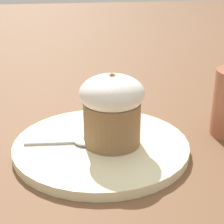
% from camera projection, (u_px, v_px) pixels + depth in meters
% --- Properties ---
extents(ground_plane, '(4.00, 4.00, 0.00)m').
position_uv_depth(ground_plane, '(101.00, 150.00, 0.57)').
color(ground_plane, brown).
extents(dessert_plate, '(0.27, 0.27, 0.01)m').
position_uv_depth(dessert_plate, '(101.00, 146.00, 0.57)').
color(dessert_plate, beige).
rests_on(dessert_plate, ground_plane).
extents(carrot_cake, '(0.09, 0.09, 0.11)m').
position_uv_depth(carrot_cake, '(112.00, 108.00, 0.54)').
color(carrot_cake, olive).
rests_on(carrot_cake, dessert_plate).
extents(spoon, '(0.04, 0.12, 0.01)m').
position_uv_depth(spoon, '(79.00, 141.00, 0.56)').
color(spoon, '#B7B7BC').
rests_on(spoon, dessert_plate).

